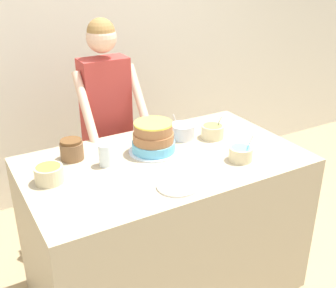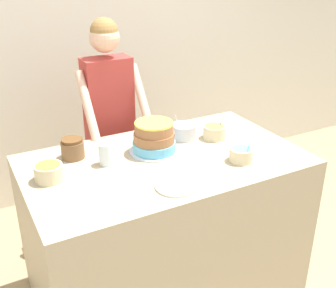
# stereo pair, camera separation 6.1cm
# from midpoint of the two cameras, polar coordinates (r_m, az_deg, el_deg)

# --- Properties ---
(wall_back) EXTENTS (10.00, 0.05, 2.60)m
(wall_back) POSITION_cam_midpoint_polar(r_m,az_deg,el_deg) (3.61, -12.95, 12.57)
(wall_back) COLOR silver
(wall_back) RESTS_ON ground_plane
(counter) EXTENTS (1.59, 0.93, 0.93)m
(counter) POSITION_cam_midpoint_polar(r_m,az_deg,el_deg) (2.65, -1.09, -11.07)
(counter) COLOR tan
(counter) RESTS_ON ground_plane
(person_baker) EXTENTS (0.44, 0.45, 1.64)m
(person_baker) POSITION_cam_midpoint_polar(r_m,az_deg,el_deg) (2.93, -8.93, 4.56)
(person_baker) COLOR #2D2D38
(person_baker) RESTS_ON ground_plane
(cake) EXTENTS (0.30, 0.30, 0.19)m
(cake) POSITION_cam_midpoint_polar(r_m,az_deg,el_deg) (2.46, -2.71, 0.74)
(cake) COLOR silver
(cake) RESTS_ON counter
(frosting_bowl_orange) EXTENTS (0.15, 0.15, 0.09)m
(frosting_bowl_orange) POSITION_cam_midpoint_polar(r_m,az_deg,el_deg) (2.25, -16.59, -3.87)
(frosting_bowl_orange) COLOR beige
(frosting_bowl_orange) RESTS_ON counter
(frosting_bowl_olive) EXTENTS (0.14, 0.14, 0.15)m
(frosting_bowl_olive) POSITION_cam_midpoint_polar(r_m,az_deg,el_deg) (2.68, 5.40, 1.77)
(frosting_bowl_olive) COLOR beige
(frosting_bowl_olive) RESTS_ON counter
(frosting_bowl_blue) EXTENTS (0.13, 0.13, 0.17)m
(frosting_bowl_blue) POSITION_cam_midpoint_polar(r_m,az_deg,el_deg) (2.41, 9.09, -1.25)
(frosting_bowl_blue) COLOR beige
(frosting_bowl_blue) RESTS_ON counter
(frosting_bowl_white) EXTENTS (0.16, 0.16, 0.17)m
(frosting_bowl_white) POSITION_cam_midpoint_polar(r_m,az_deg,el_deg) (2.66, 1.27, 1.82)
(frosting_bowl_white) COLOR silver
(frosting_bowl_white) RESTS_ON counter
(drinking_glass) EXTENTS (0.08, 0.08, 0.12)m
(drinking_glass) POSITION_cam_midpoint_polar(r_m,az_deg,el_deg) (2.34, -9.19, -1.47)
(drinking_glass) COLOR silver
(drinking_glass) RESTS_ON counter
(ceramic_plate) EXTENTS (0.21, 0.21, 0.01)m
(ceramic_plate) POSITION_cam_midpoint_polar(r_m,az_deg,el_deg) (2.13, 0.48, -5.71)
(ceramic_plate) COLOR white
(ceramic_plate) RESTS_ON counter
(stoneware_jar) EXTENTS (0.13, 0.13, 0.12)m
(stoneware_jar) POSITION_cam_midpoint_polar(r_m,az_deg,el_deg) (2.45, -13.60, -0.75)
(stoneware_jar) COLOR brown
(stoneware_jar) RESTS_ON counter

